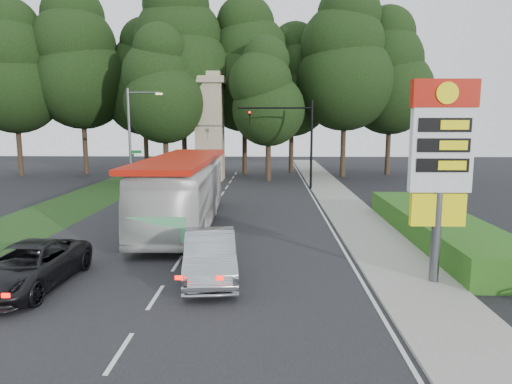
{
  "coord_description": "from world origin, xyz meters",
  "views": [
    {
      "loc": [
        3.56,
        -13.1,
        5.5
      ],
      "look_at": [
        2.95,
        8.27,
        2.2
      ],
      "focal_mm": 32.0,
      "sensor_mm": 36.0,
      "label": 1
    }
  ],
  "objects_px": {
    "gas_station_pylon": "(441,154)",
    "suv_charcoal": "(27,267)",
    "transit_bus": "(183,192)",
    "streetlight_signs": "(132,136)",
    "sedan_silver": "(210,256)",
    "monument": "(210,126)",
    "traffic_signal_mast": "(295,132)"
  },
  "relations": [
    {
      "from": "traffic_signal_mast",
      "to": "gas_station_pylon",
      "type": "bearing_deg",
      "value": -80.91
    },
    {
      "from": "streetlight_signs",
      "to": "suv_charcoal",
      "type": "xyz_separation_m",
      "value": [
        2.52,
        -20.75,
        -3.7
      ]
    },
    {
      "from": "traffic_signal_mast",
      "to": "sedan_silver",
      "type": "bearing_deg",
      "value": -100.95
    },
    {
      "from": "monument",
      "to": "transit_bus",
      "type": "relative_size",
      "value": 0.76
    },
    {
      "from": "streetlight_signs",
      "to": "sedan_silver",
      "type": "height_order",
      "value": "streetlight_signs"
    },
    {
      "from": "traffic_signal_mast",
      "to": "transit_bus",
      "type": "xyz_separation_m",
      "value": [
        -6.66,
        -13.33,
        -2.83
      ]
    },
    {
      "from": "streetlight_signs",
      "to": "suv_charcoal",
      "type": "bearing_deg",
      "value": -83.07
    },
    {
      "from": "monument",
      "to": "sedan_silver",
      "type": "distance_m",
      "value": 28.16
    },
    {
      "from": "sedan_silver",
      "to": "suv_charcoal",
      "type": "xyz_separation_m",
      "value": [
        -5.96,
        -1.13,
        -0.09
      ]
    },
    {
      "from": "traffic_signal_mast",
      "to": "streetlight_signs",
      "type": "distance_m",
      "value": 12.83
    },
    {
      "from": "streetlight_signs",
      "to": "transit_bus",
      "type": "bearing_deg",
      "value": -62.09
    },
    {
      "from": "monument",
      "to": "suv_charcoal",
      "type": "xyz_separation_m",
      "value": [
        -2.46,
        -28.75,
        -4.37
      ]
    },
    {
      "from": "gas_station_pylon",
      "to": "monument",
      "type": "height_order",
      "value": "monument"
    },
    {
      "from": "streetlight_signs",
      "to": "traffic_signal_mast",
      "type": "bearing_deg",
      "value": 8.92
    },
    {
      "from": "gas_station_pylon",
      "to": "suv_charcoal",
      "type": "xyz_separation_m",
      "value": [
        -13.66,
        -0.74,
        -3.71
      ]
    },
    {
      "from": "suv_charcoal",
      "to": "monument",
      "type": "bearing_deg",
      "value": 87.38
    },
    {
      "from": "streetlight_signs",
      "to": "monument",
      "type": "bearing_deg",
      "value": 58.03
    },
    {
      "from": "transit_bus",
      "to": "streetlight_signs",
      "type": "bearing_deg",
      "value": 115.8
    },
    {
      "from": "traffic_signal_mast",
      "to": "sedan_silver",
      "type": "distance_m",
      "value": 22.35
    },
    {
      "from": "streetlight_signs",
      "to": "monument",
      "type": "distance_m",
      "value": 9.44
    },
    {
      "from": "gas_station_pylon",
      "to": "monument",
      "type": "distance_m",
      "value": 30.17
    },
    {
      "from": "streetlight_signs",
      "to": "transit_bus",
      "type": "distance_m",
      "value": 13.09
    },
    {
      "from": "sedan_silver",
      "to": "suv_charcoal",
      "type": "distance_m",
      "value": 6.07
    },
    {
      "from": "transit_bus",
      "to": "suv_charcoal",
      "type": "height_order",
      "value": "transit_bus"
    },
    {
      "from": "traffic_signal_mast",
      "to": "monument",
      "type": "height_order",
      "value": "monument"
    },
    {
      "from": "transit_bus",
      "to": "suv_charcoal",
      "type": "relative_size",
      "value": 2.48
    },
    {
      "from": "gas_station_pylon",
      "to": "suv_charcoal",
      "type": "height_order",
      "value": "gas_station_pylon"
    },
    {
      "from": "streetlight_signs",
      "to": "transit_bus",
      "type": "relative_size",
      "value": 0.61
    },
    {
      "from": "gas_station_pylon",
      "to": "transit_bus",
      "type": "distance_m",
      "value": 13.63
    },
    {
      "from": "gas_station_pylon",
      "to": "monument",
      "type": "relative_size",
      "value": 0.68
    },
    {
      "from": "streetlight_signs",
      "to": "suv_charcoal",
      "type": "height_order",
      "value": "streetlight_signs"
    },
    {
      "from": "gas_station_pylon",
      "to": "monument",
      "type": "bearing_deg",
      "value": 111.8
    }
  ]
}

